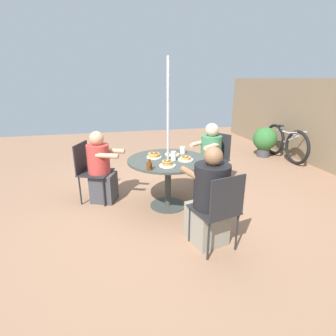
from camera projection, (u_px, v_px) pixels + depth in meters
name	position (u px, v px, depth m)	size (l,w,h in m)	color
ground_plane	(168.00, 205.00, 3.95)	(12.00, 12.00, 0.00)	#8C664C
patio_table	(168.00, 167.00, 3.75)	(1.15, 1.15, 0.73)	#383D38
umbrella_pole	(168.00, 137.00, 3.61)	(0.04, 0.04, 2.09)	#ADADB2
patio_chair_north	(90.00, 168.00, 3.98)	(0.58, 0.58, 0.91)	#232326
diner_north	(101.00, 170.00, 3.95)	(0.49, 0.58, 1.10)	#3D3D42
patio_chair_east	(219.00, 207.00, 2.76)	(0.53, 0.53, 0.91)	#232326
diner_east	(209.00, 202.00, 2.92)	(0.59, 0.48, 1.15)	gray
patio_chair_south	(215.00, 156.00, 4.60)	(0.61, 0.61, 0.91)	#232326
diner_south	(210.00, 159.00, 4.49)	(0.55, 0.60, 1.12)	beige
pancake_plate_a	(185.00, 159.00, 3.65)	(0.22, 0.22, 0.06)	silver
pancake_plate_b	(172.00, 153.00, 3.93)	(0.22, 0.22, 0.05)	silver
pancake_plate_c	(167.00, 164.00, 3.41)	(0.22, 0.22, 0.08)	silver
pancake_plate_d	(154.00, 155.00, 3.78)	(0.22, 0.22, 0.08)	silver
syrup_bottle	(149.00, 166.00, 3.27)	(0.09, 0.07, 0.14)	#602D0F
coffee_cup	(183.00, 150.00, 3.97)	(0.08, 0.08, 0.11)	white
drinking_glass_a	(174.00, 156.00, 3.64)	(0.07, 0.07, 0.13)	silver
bicycle	(285.00, 143.00, 6.12)	(1.59, 0.44, 0.78)	black
potted_shrub	(265.00, 140.00, 6.32)	(0.56, 0.56, 0.72)	#3D3D3F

